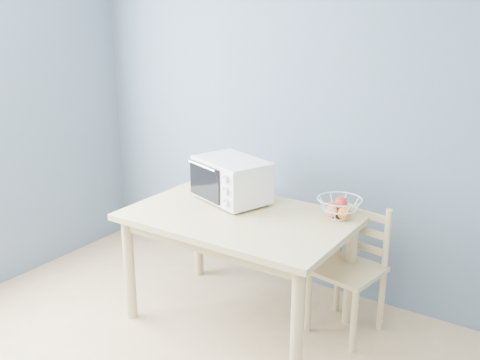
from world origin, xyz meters
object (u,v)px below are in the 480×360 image
Objects in this scene: dining_table at (239,230)px; fruit_basket at (339,207)px; toaster_oven at (230,179)px; dining_chair at (350,271)px.

fruit_basket is (0.55, 0.30, 0.17)m from dining_table.
fruit_basket is at bearing 27.97° from toaster_oven.
fruit_basket is 0.36× the size of dining_chair.
toaster_oven is at bearing 136.36° from dining_table.
fruit_basket is (0.75, 0.11, -0.09)m from toaster_oven.
toaster_oven is 0.99m from dining_chair.
toaster_oven reaches higher than dining_table.
fruit_basket is at bearing 28.81° from dining_table.
toaster_oven is at bearing -162.63° from dining_chair.
fruit_basket is 0.42m from dining_chair.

